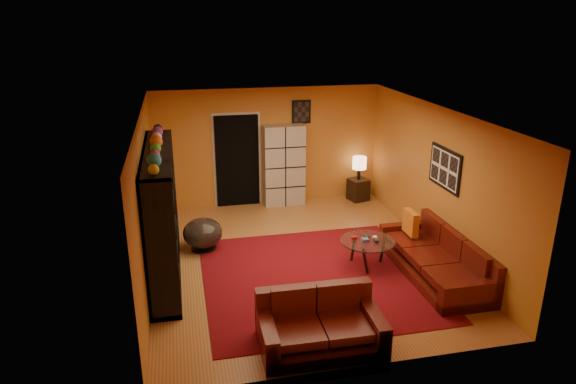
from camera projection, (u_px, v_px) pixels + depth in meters
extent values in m
plane|color=#9B6130|center=(299.00, 259.00, 9.05)|extent=(6.00, 6.00, 0.00)
plane|color=white|center=(300.00, 113.00, 8.19)|extent=(6.00, 6.00, 0.00)
plane|color=#C0762A|center=(268.00, 147.00, 11.39)|extent=(6.00, 0.00, 6.00)
plane|color=#C0762A|center=(361.00, 273.00, 5.85)|extent=(6.00, 0.00, 6.00)
plane|color=#C0762A|center=(146.00, 200.00, 8.12)|extent=(0.00, 6.00, 6.00)
plane|color=#C0762A|center=(436.00, 180.00, 9.12)|extent=(0.00, 6.00, 6.00)
cube|color=#590A12|center=(315.00, 277.00, 8.42)|extent=(3.60, 3.60, 0.01)
cube|color=black|center=(237.00, 161.00, 11.30)|extent=(0.95, 0.10, 2.04)
cube|color=black|center=(445.00, 168.00, 8.74)|extent=(0.03, 1.00, 0.70)
cube|color=black|center=(301.00, 112.00, 11.27)|extent=(0.42, 0.03, 0.52)
cube|color=black|center=(162.00, 214.00, 8.25)|extent=(0.45, 3.00, 2.10)
imported|color=black|center=(165.00, 218.00, 8.22)|extent=(0.97, 0.13, 0.56)
cube|color=#490E09|center=(434.00, 266.00, 8.46)|extent=(0.99, 2.42, 0.32)
cube|color=#490E09|center=(458.00, 249.00, 8.45)|extent=(0.18, 2.42, 0.85)
cube|color=#490E09|center=(472.00, 292.00, 7.38)|extent=(0.99, 0.18, 0.62)
cube|color=#490E09|center=(406.00, 231.00, 9.44)|extent=(0.99, 0.18, 0.62)
cube|color=#490E09|center=(455.00, 268.00, 7.72)|extent=(0.77, 0.67, 0.12)
cube|color=#490E09|center=(434.00, 249.00, 8.35)|extent=(0.77, 0.67, 0.12)
cube|color=#490E09|center=(415.00, 232.00, 8.98)|extent=(0.77, 0.67, 0.12)
cube|color=#490E09|center=(320.00, 336.00, 6.63)|extent=(1.59, 0.97, 0.32)
cube|color=#490E09|center=(314.00, 302.00, 6.89)|extent=(1.58, 0.21, 0.85)
cube|color=#490E09|center=(372.00, 320.00, 6.70)|extent=(0.20, 0.95, 0.62)
cube|color=#490E09|center=(267.00, 332.00, 6.45)|extent=(0.20, 0.95, 0.62)
cube|color=#490E09|center=(345.00, 314.00, 6.54)|extent=(0.60, 0.74, 0.12)
cube|color=#490E09|center=(298.00, 319.00, 6.43)|extent=(0.60, 0.74, 0.12)
cube|color=orange|center=(411.00, 223.00, 8.99)|extent=(0.12, 0.42, 0.42)
cylinder|color=silver|center=(368.00, 241.00, 8.66)|extent=(0.93, 0.93, 0.02)
cylinder|color=black|center=(382.00, 251.00, 8.81)|extent=(0.05, 0.05, 0.45)
cylinder|color=black|center=(353.00, 248.00, 8.92)|extent=(0.05, 0.05, 0.45)
cylinder|color=black|center=(365.00, 261.00, 8.47)|extent=(0.05, 0.05, 0.45)
cube|color=#B2ACA4|center=(284.00, 165.00, 11.40)|extent=(0.91, 0.41, 1.81)
cylinder|color=black|center=(204.00, 248.00, 9.43)|extent=(0.44, 0.44, 0.03)
cylinder|color=black|center=(203.00, 244.00, 9.41)|extent=(0.06, 0.06, 0.15)
ellipsoid|color=#3E3638|center=(203.00, 233.00, 9.33)|extent=(0.72, 0.72, 0.54)
cube|color=black|center=(358.00, 189.00, 11.85)|extent=(0.49, 0.49, 0.50)
cylinder|color=black|center=(359.00, 174.00, 11.72)|extent=(0.08, 0.08, 0.25)
cylinder|color=#FFC48C|center=(359.00, 163.00, 11.64)|extent=(0.32, 0.32, 0.27)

